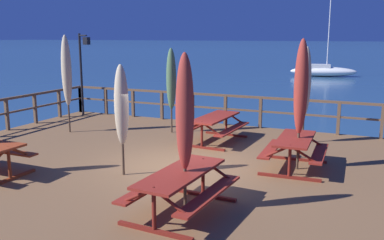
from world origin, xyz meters
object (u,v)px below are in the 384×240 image
Objects in this scene: patio_umbrella_tall_mid_right at (121,106)px; picnic_table_mid_left at (215,123)px; picnic_table_mid_right at (295,146)px; patio_umbrella_short_mid at (67,71)px; lamp_post_hooked at (83,62)px; picnic_table_front_left at (181,183)px; patio_umbrella_tall_front at (305,82)px; patio_umbrella_tall_back_left at (185,113)px; patio_umbrella_short_front at (301,88)px; sailboat_distant at (323,71)px; patio_umbrella_short_back at (171,79)px.

picnic_table_mid_left is at bearing 78.47° from patio_umbrella_tall_mid_right.
picnic_table_mid_right is 7.70m from patio_umbrella_short_mid.
picnic_table_front_left is at bearing -42.70° from lamp_post_hooked.
patio_umbrella_tall_mid_right is 0.89× the size of patio_umbrella_tall_front.
patio_umbrella_tall_back_left reaches higher than picnic_table_mid_right.
picnic_table_mid_left is at bearing 148.23° from patio_umbrella_short_front.
picnic_table_mid_left is 0.71× the size of patio_umbrella_short_mid.
patio_umbrella_tall_back_left is 1.13× the size of patio_umbrella_tall_mid_right.
patio_umbrella_tall_front reaches higher than picnic_table_mid_right.
picnic_table_mid_right and picnic_table_front_left have the same top height.
patio_umbrella_short_front is 31.91m from sailboat_distant.
patio_umbrella_tall_front is at bearing 95.69° from picnic_table_mid_right.
patio_umbrella_short_back is at bearing 119.00° from patio_umbrella_tall_back_left.
patio_umbrella_short_mid is (-7.57, 0.95, 0.05)m from patio_umbrella_short_front.
patio_umbrella_short_mid reaches higher than picnic_table_front_left.
patio_umbrella_short_mid is 7.43m from patio_umbrella_tall_front.
picnic_table_mid_right is 0.25× the size of sailboat_distant.
picnic_table_mid_right is 2.95m from patio_umbrella_tall_front.
patio_umbrella_tall_back_left reaches higher than patio_umbrella_short_back.
sailboat_distant is (-3.51, 31.65, -2.07)m from patio_umbrella_short_front.
sailboat_distant is at bearing 96.19° from picnic_table_mid_right.
patio_umbrella_short_back is at bearing -91.92° from sailboat_distant.
lamp_post_hooked is (-4.44, 1.23, 0.37)m from patio_umbrella_short_back.
patio_umbrella_tall_back_left reaches higher than patio_umbrella_tall_front.
patio_umbrella_tall_back_left is (0.05, 0.06, 1.25)m from picnic_table_front_left.
patio_umbrella_short_mid reaches higher than patio_umbrella_tall_front.
sailboat_distant reaches higher than patio_umbrella_short_back.
patio_umbrella_tall_mid_right is at bearing 146.94° from picnic_table_front_left.
patio_umbrella_short_front is at bearing 18.44° from picnic_table_mid_right.
patio_umbrella_short_mid reaches higher than patio_umbrella_short_front.
patio_umbrella_short_back is at bearing -175.12° from patio_umbrella_tall_front.
picnic_table_front_left is 0.29× the size of sailboat_distant.
patio_umbrella_short_front is 1.09× the size of patio_umbrella_tall_front.
patio_umbrella_tall_mid_right is (-2.11, 1.38, 1.03)m from picnic_table_front_left.
lamp_post_hooked is at bearing -100.91° from sailboat_distant.
patio_umbrella_short_front is 2.66m from patio_umbrella_tall_front.
picnic_table_front_left is 0.73× the size of patio_umbrella_short_front.
picnic_table_front_left is (-1.34, -3.40, 0.01)m from picnic_table_mid_right.
patio_umbrella_short_front is at bearing -21.47° from lamp_post_hooked.
picnic_table_mid_right is 9.67m from lamp_post_hooked.
patio_umbrella_short_front is 1.07× the size of patio_umbrella_tall_back_left.
picnic_table_mid_left is at bearing -18.28° from patio_umbrella_short_back.
patio_umbrella_tall_front reaches higher than picnic_table_front_left.
patio_umbrella_short_back is at bearing 23.38° from patio_umbrella_short_mid.
patio_umbrella_short_back reaches higher than patio_umbrella_tall_mid_right.
patio_umbrella_tall_back_left is 7.57m from patio_umbrella_short_mid.
patio_umbrella_short_mid is at bearing -166.89° from patio_umbrella_tall_front.
patio_umbrella_tall_front is 0.37× the size of sailboat_distant.
picnic_table_mid_right is 0.86× the size of picnic_table_mid_left.
patio_umbrella_tall_front is at bearing 4.88° from patio_umbrella_short_back.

